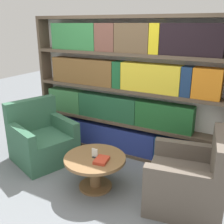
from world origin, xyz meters
name	(u,v)px	position (x,y,z in m)	size (l,w,h in m)	color
ground_plane	(74,196)	(0.00, 0.00, 0.00)	(14.00, 14.00, 0.00)	slate
bookshelf	(124,91)	(0.00, 1.39, 1.07)	(3.17, 0.30, 2.20)	silver
armchair_left	(42,141)	(-1.02, 0.55, 0.31)	(1.07, 1.07, 0.94)	#336047
armchair_right	(188,181)	(1.28, 0.54, 0.31)	(0.97, 0.97, 0.94)	brown
coffee_table	(95,166)	(0.13, 0.30, 0.32)	(0.80, 0.80, 0.44)	brown
table_sign	(95,154)	(0.13, 0.30, 0.49)	(0.08, 0.06, 0.12)	black
stray_book	(102,160)	(0.26, 0.25, 0.46)	(0.19, 0.24, 0.04)	#B73823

